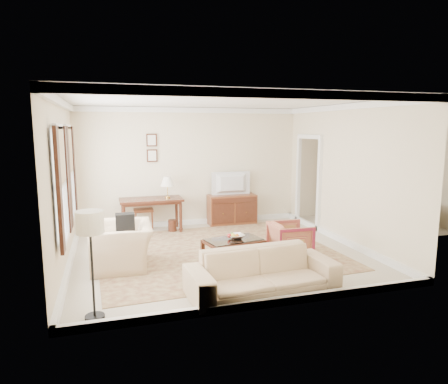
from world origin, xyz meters
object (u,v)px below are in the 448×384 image
sideboard (232,209)px  coffee_table (233,245)px  writing_desk (151,203)px  sofa (263,265)px  tv (232,176)px  club_armchair (122,238)px  striped_armchair (290,238)px

sideboard → coffee_table: bearing=-107.2°
writing_desk → sofa: bearing=-74.1°
tv → club_armchair: (-2.81, -2.46, -0.71)m
sideboard → striped_armchair: size_ratio=1.68×
writing_desk → club_armchair: 2.42m
sideboard → striped_armchair: sideboard is taller
tv → striped_armchair: bearing=95.2°
tv → club_armchair: 3.80m
coffee_table → writing_desk: bearing=113.9°
tv → sofa: (-0.89, -4.23, -0.79)m
striped_armchair → club_armchair: club_armchair is taller
tv → coffee_table: 3.07m
writing_desk → sofa: sofa is taller
writing_desk → tv: (2.04, 0.18, 0.54)m
sofa → striped_armchair: bearing=47.9°
club_armchair → sofa: size_ratio=0.53×
writing_desk → club_armchair: club_armchair is taller
club_armchair → sideboard: bearing=133.5°
coffee_table → sofa: bearing=-90.5°
tv → club_armchair: tv is taller
sideboard → sofa: sofa is taller
club_armchair → sofa: (1.92, -1.76, -0.08)m
club_armchair → coffee_table: bearing=82.0°
club_armchair → sofa: bearing=49.5°
tv → coffee_table: bearing=72.7°
writing_desk → tv: tv is taller
club_armchair → tv: bearing=133.3°
tv → striped_armchair: size_ratio=1.32×
writing_desk → striped_armchair: 3.49m
sideboard → coffee_table: (-0.87, -2.83, -0.04)m
sofa → club_armchair: bearing=133.9°
tv → sofa: size_ratio=0.43×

